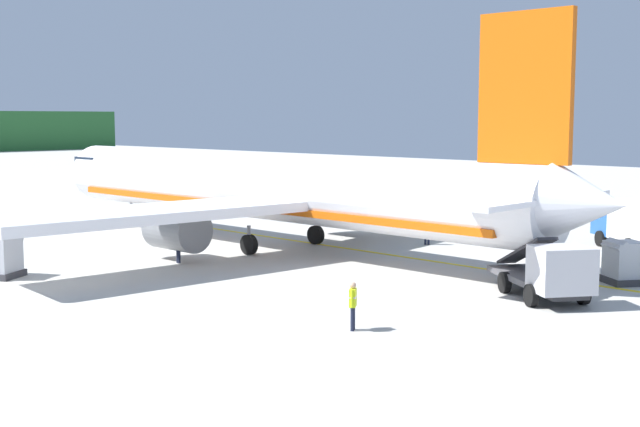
# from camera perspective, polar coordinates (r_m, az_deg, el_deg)

# --- Properties ---
(airliner_foreground) EXTENTS (34.69, 41.64, 11.90)m
(airliner_foreground) POSITION_cam_1_polar(r_m,az_deg,el_deg) (47.11, -3.31, 1.73)
(airliner_foreground) COLOR white
(airliner_foreground) RESTS_ON ground
(service_truck_baggage) EXTENTS (5.18, 6.05, 2.59)m
(service_truck_baggage) POSITION_cam_1_polar(r_m,az_deg,el_deg) (34.61, 15.53, -3.95)
(service_truck_baggage) COLOR silver
(service_truck_baggage) RESTS_ON ground
(service_truck_catering) EXTENTS (5.55, 6.67, 2.87)m
(service_truck_catering) POSITION_cam_1_polar(r_m,az_deg,el_deg) (49.06, 21.16, -0.62)
(service_truck_catering) COLOR #2659A5
(service_truck_catering) RESTS_ON ground
(cargo_container_near) EXTENTS (2.31, 2.31, 2.01)m
(cargo_container_near) POSITION_cam_1_polar(r_m,az_deg,el_deg) (39.44, 20.20, -3.18)
(cargo_container_near) COLOR #333338
(cargo_container_near) RESTS_ON ground
(cargo_container_mid) EXTENTS (2.35, 2.35, 2.09)m
(cargo_container_mid) POSITION_cam_1_polar(r_m,az_deg,el_deg) (41.20, -21.15, -2.77)
(cargo_container_mid) COLOR #333338
(cargo_container_mid) RESTS_ON ground
(crew_marshaller) EXTENTS (0.42, 0.57, 1.73)m
(crew_marshaller) POSITION_cam_1_polar(r_m,az_deg,el_deg) (48.67, 7.38, -0.96)
(crew_marshaller) COLOR #191E33
(crew_marshaller) RESTS_ON ground
(crew_loader_left) EXTENTS (0.31, 0.62, 1.71)m
(crew_loader_left) POSITION_cam_1_polar(r_m,az_deg,el_deg) (42.81, -9.73, -2.05)
(crew_loader_left) COLOR #191E33
(crew_loader_left) RESTS_ON ground
(crew_loader_right) EXTENTS (0.54, 0.44, 1.71)m
(crew_loader_right) POSITION_cam_1_polar(r_m,az_deg,el_deg) (28.97, 2.28, -6.10)
(crew_loader_right) COLOR #191E33
(crew_loader_right) RESTS_ON ground
(apron_guide_line) EXTENTS (0.30, 60.00, 0.01)m
(apron_guide_line) POSITION_cam_1_polar(r_m,az_deg,el_deg) (46.35, 2.89, -2.56)
(apron_guide_line) COLOR yellow
(apron_guide_line) RESTS_ON ground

